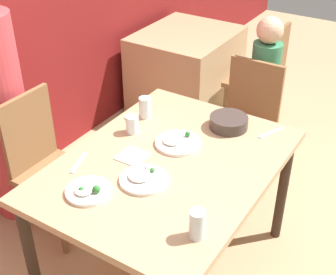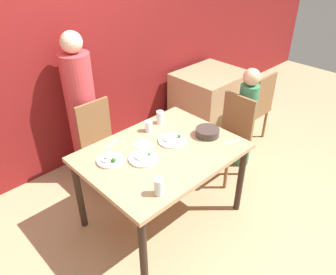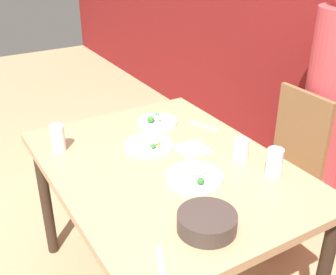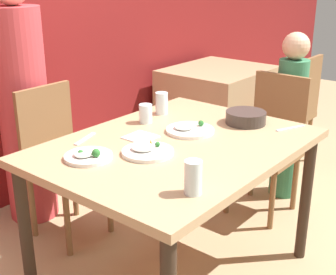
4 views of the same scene
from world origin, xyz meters
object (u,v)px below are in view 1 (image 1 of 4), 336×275
Objects in this scene: person_adult at (2,113)px; chair_child_spot at (245,124)px; person_child at (261,98)px; plate_rice_adult at (88,191)px; chair_adult_spot at (46,163)px; bowl_curry at (229,122)px; glass_water_tall at (197,224)px.

chair_child_spot is at bearing -47.30° from person_adult.
person_child is 1.70m from plate_rice_adult.
person_child is (1.34, -0.84, 0.08)m from chair_adult_spot.
bowl_curry is 1.01× the size of plate_rice_adult.
bowl_curry reaches higher than plate_rice_adult.
bowl_curry is at bearing -18.31° from plate_rice_adult.
bowl_curry is 0.89m from glass_water_tall.
plate_rice_adult is 1.62× the size of glass_water_tall.
chair_adult_spot is 1.36m from chair_child_spot.
chair_adult_spot is 1.13m from bowl_curry.
person_adult reaches higher than person_child.
bowl_curry is at bearing 17.59° from glass_water_tall.
chair_child_spot is 0.64m from bowl_curry.
person_adult is at bearing 90.00° from chair_adult_spot.
chair_child_spot is (1.07, -0.84, 0.00)m from chair_adult_spot.
person_child is (0.27, -0.00, 0.08)m from chair_child_spot.
chair_child_spot reaches higher than bowl_curry.
chair_child_spot reaches higher than plate_rice_adult.
person_adult is at bearing 112.62° from bowl_curry.
glass_water_tall is at bearing -87.54° from plate_rice_adult.
person_adult is 1.38m from bowl_curry.
glass_water_tall is at bearing -74.62° from chair_child_spot.
person_adult reaches higher than glass_water_tall.
person_adult is at bearing -137.30° from chair_child_spot.
person_adult is at bearing 70.77° from plate_rice_adult.
chair_adult_spot reaches higher than glass_water_tall.
plate_rice_adult is at bearing 174.03° from person_child.
chair_adult_spot is 1.00× the size of chair_child_spot.
person_child reaches higher than chair_child_spot.
person_adult is (0.00, 0.32, 0.25)m from chair_adult_spot.
chair_child_spot is 1.48m from glass_water_tall.
person_adult is (-1.07, 1.16, 0.25)m from chair_child_spot.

